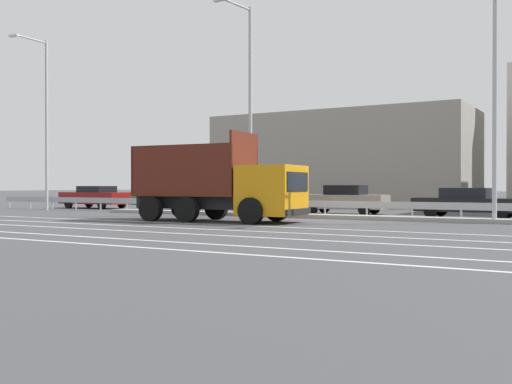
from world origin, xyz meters
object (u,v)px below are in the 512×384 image
object	(u,v)px
street_lamp_0	(44,116)
street_lamp_2	(494,93)
parked_car_2	(252,199)
parked_car_0	(95,197)
parked_car_1	(171,198)
parked_car_3	(344,200)
parked_car_4	(468,203)
dump_truck	(235,191)
street_lamp_1	(248,100)
median_road_sign	(223,190)

from	to	relation	value
street_lamp_0	street_lamp_2	bearing A→B (deg)	-0.35
street_lamp_2	parked_car_2	world-z (taller)	street_lamp_2
street_lamp_2	parked_car_0	bearing A→B (deg)	171.15
parked_car_1	parked_car_3	xyz separation A→B (m)	(11.35, 0.11, 0.02)
street_lamp_2	parked_car_2	xyz separation A→B (m)	(-13.33, 3.84, -4.35)
parked_car_4	street_lamp_0	bearing A→B (deg)	-79.75
parked_car_0	parked_car_4	bearing A→B (deg)	-90.46
dump_truck	parked_car_2	world-z (taller)	dump_truck
parked_car_1	parked_car_0	bearing A→B (deg)	90.03
street_lamp_1	median_road_sign	bearing A→B (deg)	177.40
parked_car_3	street_lamp_0	bearing A→B (deg)	100.29
street_lamp_1	parked_car_1	bearing A→B (deg)	152.84
street_lamp_2	median_road_sign	bearing A→B (deg)	178.68
street_lamp_0	street_lamp_1	xyz separation A→B (m)	(14.54, 0.07, -0.07)
street_lamp_1	parked_car_1	xyz separation A→B (m)	(-8.04, 4.13, -4.93)
median_road_sign	street_lamp_1	bearing A→B (deg)	-2.60
parked_car_0	street_lamp_0	bearing A→B (deg)	173.32
median_road_sign	parked_car_4	distance (m)	11.78
parked_car_3	street_lamp_2	bearing A→B (deg)	-122.20
dump_truck	street_lamp_0	world-z (taller)	street_lamp_0
street_lamp_1	parked_car_0	xyz separation A→B (m)	(-14.10, 3.74, -4.91)
parked_car_1	parked_car_2	size ratio (longest dim) A/B	1.02
street_lamp_2	parked_car_1	bearing A→B (deg)	167.36
parked_car_4	parked_car_3	bearing A→B (deg)	-93.92
street_lamp_1	street_lamp_2	xyz separation A→B (m)	(11.38, -0.23, -0.56)
parked_car_4	parked_car_0	bearing A→B (deg)	-88.69
street_lamp_1	parked_car_3	bearing A→B (deg)	51.98
parked_car_1	parked_car_2	bearing A→B (deg)	-98.45
dump_truck	street_lamp_1	world-z (taller)	street_lamp_1
street_lamp_2	parked_car_1	distance (m)	20.38
parked_car_4	parked_car_2	bearing A→B (deg)	-88.39
street_lamp_2	dump_truck	bearing A→B (deg)	-156.63
parked_car_1	parked_car_4	bearing A→B (deg)	-95.28
street_lamp_1	parked_car_3	world-z (taller)	street_lamp_1
parked_car_0	parked_car_1	distance (m)	6.07
parked_car_2	parked_car_3	size ratio (longest dim) A/B	1.03
parked_car_4	parked_car_1	bearing A→B (deg)	-90.05
median_road_sign	street_lamp_2	distance (m)	13.47
parked_car_0	parked_car_3	bearing A→B (deg)	-88.54
street_lamp_1	parked_car_3	xyz separation A→B (m)	(3.31, 4.23, -4.91)
street_lamp_0	parked_car_4	xyz separation A→B (m)	(24.22, 3.69, -5.03)
dump_truck	parked_car_4	world-z (taller)	dump_truck
street_lamp_1	street_lamp_2	size ratio (longest dim) A/B	1.11
parked_car_2	parked_car_4	xyz separation A→B (m)	(11.65, 0.00, -0.05)
parked_car_1	parked_car_4	distance (m)	17.74
parked_car_3	street_lamp_1	bearing A→B (deg)	138.72
median_road_sign	parked_car_1	world-z (taller)	median_road_sign
dump_truck	parked_car_4	bearing A→B (deg)	131.67
parked_car_2	parked_car_4	world-z (taller)	parked_car_2
dump_truck	street_lamp_0	bearing A→B (deg)	-108.39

